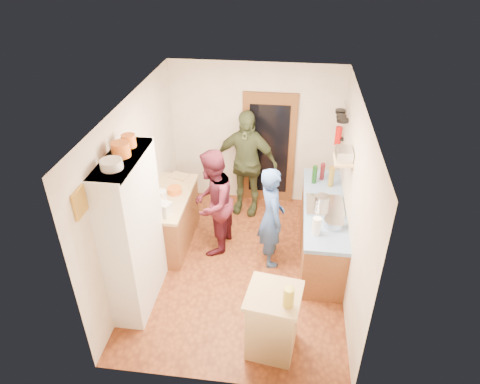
% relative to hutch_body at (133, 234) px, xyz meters
% --- Properties ---
extents(floor, '(3.00, 4.00, 0.02)m').
position_rel_hutch_body_xyz_m(floor, '(1.30, 0.80, -1.11)').
color(floor, brown).
rests_on(floor, ground).
extents(ceiling, '(3.00, 4.00, 0.02)m').
position_rel_hutch_body_xyz_m(ceiling, '(1.30, 0.80, 1.51)').
color(ceiling, silver).
rests_on(ceiling, ground).
extents(wall_back, '(3.00, 0.02, 2.60)m').
position_rel_hutch_body_xyz_m(wall_back, '(1.30, 2.81, 0.20)').
color(wall_back, silver).
rests_on(wall_back, ground).
extents(wall_front, '(3.00, 0.02, 2.60)m').
position_rel_hutch_body_xyz_m(wall_front, '(1.30, -1.21, 0.20)').
color(wall_front, silver).
rests_on(wall_front, ground).
extents(wall_left, '(0.02, 4.00, 2.60)m').
position_rel_hutch_body_xyz_m(wall_left, '(-0.21, 0.80, 0.20)').
color(wall_left, silver).
rests_on(wall_left, ground).
extents(wall_right, '(0.02, 4.00, 2.60)m').
position_rel_hutch_body_xyz_m(wall_right, '(2.81, 0.80, 0.20)').
color(wall_right, silver).
rests_on(wall_right, ground).
extents(door_frame, '(0.95, 0.06, 2.10)m').
position_rel_hutch_body_xyz_m(door_frame, '(1.55, 2.77, -0.05)').
color(door_frame, brown).
rests_on(door_frame, ground).
extents(door_glass, '(0.70, 0.02, 1.70)m').
position_rel_hutch_body_xyz_m(door_glass, '(1.55, 2.74, -0.05)').
color(door_glass, black).
rests_on(door_glass, door_frame).
extents(hutch_body, '(0.40, 1.20, 2.20)m').
position_rel_hutch_body_xyz_m(hutch_body, '(0.00, 0.00, 0.00)').
color(hutch_body, white).
rests_on(hutch_body, ground).
extents(hutch_top_shelf, '(0.40, 1.14, 0.04)m').
position_rel_hutch_body_xyz_m(hutch_top_shelf, '(0.00, 0.00, 1.08)').
color(hutch_top_shelf, white).
rests_on(hutch_top_shelf, hutch_body).
extents(plate_stack, '(0.25, 0.25, 0.10)m').
position_rel_hutch_body_xyz_m(plate_stack, '(0.00, -0.27, 1.15)').
color(plate_stack, white).
rests_on(plate_stack, hutch_top_shelf).
extents(orange_pot_a, '(0.21, 0.21, 0.17)m').
position_rel_hutch_body_xyz_m(orange_pot_a, '(0.00, 0.03, 1.19)').
color(orange_pot_a, orange).
rests_on(orange_pot_a, hutch_top_shelf).
extents(orange_pot_b, '(0.17, 0.17, 0.15)m').
position_rel_hutch_body_xyz_m(orange_pot_b, '(0.00, 0.29, 1.18)').
color(orange_pot_b, orange).
rests_on(orange_pot_b, hutch_top_shelf).
extents(left_counter_base, '(0.60, 1.40, 0.85)m').
position_rel_hutch_body_xyz_m(left_counter_base, '(0.10, 1.25, -0.68)').
color(left_counter_base, brown).
rests_on(left_counter_base, ground).
extents(left_counter_top, '(0.64, 1.44, 0.05)m').
position_rel_hutch_body_xyz_m(left_counter_top, '(0.10, 1.25, -0.23)').
color(left_counter_top, tan).
rests_on(left_counter_top, left_counter_base).
extents(toaster, '(0.30, 0.25, 0.20)m').
position_rel_hutch_body_xyz_m(toaster, '(0.15, 0.76, -0.10)').
color(toaster, white).
rests_on(toaster, left_counter_top).
extents(kettle, '(0.18, 0.18, 0.19)m').
position_rel_hutch_body_xyz_m(kettle, '(0.05, 1.06, -0.10)').
color(kettle, white).
rests_on(kettle, left_counter_top).
extents(orange_bowl, '(0.24, 0.24, 0.10)m').
position_rel_hutch_body_xyz_m(orange_bowl, '(0.18, 1.34, -0.15)').
color(orange_bowl, orange).
rests_on(orange_bowl, left_counter_top).
extents(chopping_board, '(0.35, 0.30, 0.02)m').
position_rel_hutch_body_xyz_m(chopping_board, '(0.12, 1.85, -0.19)').
color(chopping_board, tan).
rests_on(chopping_board, left_counter_top).
extents(right_counter_base, '(0.60, 2.20, 0.84)m').
position_rel_hutch_body_xyz_m(right_counter_base, '(2.50, 1.30, -0.68)').
color(right_counter_base, brown).
rests_on(right_counter_base, ground).
extents(right_counter_top, '(0.62, 2.22, 0.06)m').
position_rel_hutch_body_xyz_m(right_counter_top, '(2.50, 1.30, -0.23)').
color(right_counter_top, '#0B4DA5').
rests_on(right_counter_top, right_counter_base).
extents(hob, '(0.55, 0.58, 0.04)m').
position_rel_hutch_body_xyz_m(hob, '(2.50, 1.25, -0.18)').
color(hob, silver).
rests_on(hob, right_counter_top).
extents(pot_on_hob, '(0.21, 0.21, 0.14)m').
position_rel_hutch_body_xyz_m(pot_on_hob, '(2.45, 1.26, -0.09)').
color(pot_on_hob, silver).
rests_on(pot_on_hob, hob).
extents(bottle_a, '(0.09, 0.09, 0.31)m').
position_rel_hutch_body_xyz_m(bottle_a, '(2.35, 1.94, -0.05)').
color(bottle_a, '#143F14').
rests_on(bottle_a, right_counter_top).
extents(bottle_b, '(0.08, 0.08, 0.29)m').
position_rel_hutch_body_xyz_m(bottle_b, '(2.48, 2.07, -0.05)').
color(bottle_b, '#591419').
rests_on(bottle_b, right_counter_top).
extents(bottle_c, '(0.10, 0.10, 0.35)m').
position_rel_hutch_body_xyz_m(bottle_c, '(2.61, 1.87, -0.03)').
color(bottle_c, olive).
rests_on(bottle_c, right_counter_top).
extents(paper_towel, '(0.15, 0.15, 0.26)m').
position_rel_hutch_body_xyz_m(paper_towel, '(2.35, 0.56, -0.07)').
color(paper_towel, white).
rests_on(paper_towel, right_counter_top).
extents(mixing_bowl, '(0.35, 0.35, 0.11)m').
position_rel_hutch_body_xyz_m(mixing_bowl, '(2.60, 0.77, -0.14)').
color(mixing_bowl, silver).
rests_on(mixing_bowl, right_counter_top).
extents(island_base, '(0.62, 0.62, 0.86)m').
position_rel_hutch_body_xyz_m(island_base, '(1.86, -0.64, -0.67)').
color(island_base, tan).
rests_on(island_base, ground).
extents(island_top, '(0.70, 0.70, 0.05)m').
position_rel_hutch_body_xyz_m(island_top, '(1.86, -0.64, -0.22)').
color(island_top, tan).
rests_on(island_top, island_base).
extents(cutting_board, '(0.39, 0.33, 0.02)m').
position_rel_hutch_body_xyz_m(cutting_board, '(1.81, -0.59, -0.21)').
color(cutting_board, white).
rests_on(cutting_board, island_top).
extents(oil_jar, '(0.14, 0.14, 0.24)m').
position_rel_hutch_body_xyz_m(oil_jar, '(2.02, -0.79, -0.07)').
color(oil_jar, '#AD9E2D').
rests_on(oil_jar, island_top).
extents(pan_rail, '(0.02, 0.65, 0.02)m').
position_rel_hutch_body_xyz_m(pan_rail, '(2.76, 2.33, 0.95)').
color(pan_rail, silver).
rests_on(pan_rail, wall_right).
extents(pan_hang_a, '(0.18, 0.18, 0.05)m').
position_rel_hutch_body_xyz_m(pan_hang_a, '(2.70, 2.15, 0.82)').
color(pan_hang_a, black).
rests_on(pan_hang_a, pan_rail).
extents(pan_hang_b, '(0.16, 0.16, 0.05)m').
position_rel_hutch_body_xyz_m(pan_hang_b, '(2.70, 2.35, 0.80)').
color(pan_hang_b, black).
rests_on(pan_hang_b, pan_rail).
extents(pan_hang_c, '(0.17, 0.17, 0.05)m').
position_rel_hutch_body_xyz_m(pan_hang_c, '(2.70, 2.55, 0.81)').
color(pan_hang_c, black).
rests_on(pan_hang_c, pan_rail).
extents(wall_shelf, '(0.26, 0.42, 0.03)m').
position_rel_hutch_body_xyz_m(wall_shelf, '(2.67, 1.25, 0.60)').
color(wall_shelf, tan).
rests_on(wall_shelf, wall_right).
extents(radio, '(0.23, 0.31, 0.15)m').
position_rel_hutch_body_xyz_m(radio, '(2.67, 1.25, 0.69)').
color(radio, silver).
rests_on(radio, wall_shelf).
extents(ext_bracket, '(0.06, 0.10, 0.04)m').
position_rel_hutch_body_xyz_m(ext_bracket, '(2.77, 2.50, 0.35)').
color(ext_bracket, black).
rests_on(ext_bracket, wall_right).
extents(fire_extinguisher, '(0.11, 0.11, 0.32)m').
position_rel_hutch_body_xyz_m(fire_extinguisher, '(2.71, 2.50, 0.40)').
color(fire_extinguisher, red).
rests_on(fire_extinguisher, wall_right).
extents(picture_frame, '(0.03, 0.25, 0.30)m').
position_rel_hutch_body_xyz_m(picture_frame, '(-0.18, -0.75, 0.95)').
color(picture_frame, gold).
rests_on(picture_frame, wall_left).
extents(person_hob, '(0.55, 0.68, 1.62)m').
position_rel_hutch_body_xyz_m(person_hob, '(1.76, 0.98, -0.29)').
color(person_hob, '#2F5195').
rests_on(person_hob, ground).
extents(person_left, '(0.77, 0.93, 1.73)m').
position_rel_hutch_body_xyz_m(person_left, '(0.84, 1.22, -0.23)').
color(person_left, '#4C1625').
rests_on(person_left, ground).
extents(person_back, '(1.20, 0.66, 1.93)m').
position_rel_hutch_body_xyz_m(person_back, '(1.19, 2.34, -0.13)').
color(person_back, '#363F25').
rests_on(person_back, ground).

